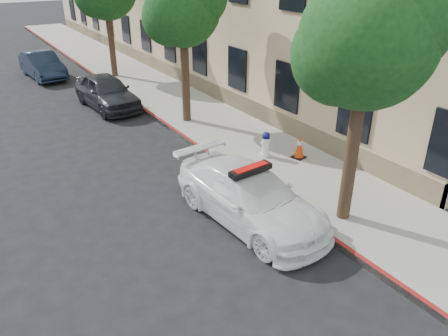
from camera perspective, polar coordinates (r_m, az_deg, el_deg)
ground at (r=10.75m, az=-3.60°, el=-6.52°), size 120.00×120.00×0.00m
sidewalk at (r=20.45m, az=-8.37°, el=9.62°), size 3.20×50.00×0.15m
curb_strip at (r=19.91m, az=-12.45°, el=8.83°), size 0.12×50.00×0.15m
tree_near at (r=9.46m, az=18.44°, el=15.65°), size 2.92×2.82×5.62m
tree_mid at (r=15.80m, az=-5.30°, el=20.10°), size 2.77×2.64×5.43m
police_car at (r=10.35m, az=3.40°, el=-3.72°), size 2.19×4.55×1.43m
parked_car_mid at (r=18.94m, az=-15.07°, el=9.61°), size 1.90×4.14×1.37m
parked_car_far at (r=24.92m, az=-22.64°, el=12.28°), size 1.72×4.08×1.31m
fire_hydrant at (r=13.49m, az=5.46°, el=3.07°), size 0.33×0.30×0.79m
traffic_cone at (r=13.53m, az=9.83°, el=2.72°), size 0.43×0.43×0.71m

